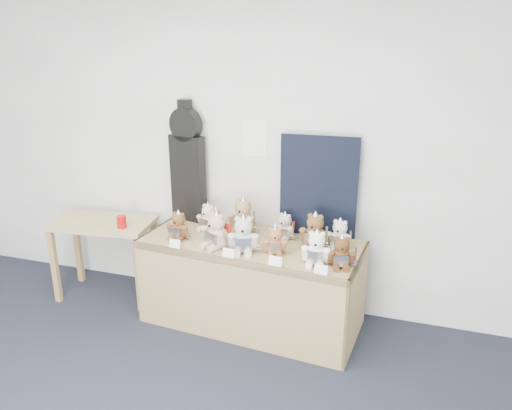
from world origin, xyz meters
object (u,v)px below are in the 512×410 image
(red_cup, at_px, (122,222))
(teddy_front_end, at_px, (342,253))
(teddy_front_right, at_px, (275,242))
(teddy_back_centre_right, at_px, (285,227))
(teddy_front_left, at_px, (216,232))
(teddy_back_right, at_px, (315,232))
(side_table, at_px, (104,234))
(teddy_front_far_left, at_px, (179,227))
(teddy_back_left, at_px, (208,218))
(teddy_front_centre, at_px, (243,236))
(display_table, at_px, (248,263))
(teddy_back_far_left, at_px, (215,219))
(teddy_front_far_right, at_px, (316,249))
(teddy_back_end, at_px, (339,235))
(teddy_back_centre_left, at_px, (243,217))
(guitar_case, at_px, (187,163))

(red_cup, bearing_deg, teddy_front_end, -5.60)
(teddy_front_right, height_order, teddy_back_centre_right, teddy_back_centre_right)
(teddy_front_left, relative_size, teddy_front_right, 1.32)
(teddy_back_right, bearing_deg, teddy_front_right, -130.35)
(side_table, bearing_deg, teddy_front_far_left, -18.02)
(red_cup, distance_m, teddy_back_left, 0.75)
(teddy_front_centre, bearing_deg, display_table, 81.23)
(teddy_back_right, xyz_separation_m, teddy_back_far_left, (-0.88, 0.11, -0.04))
(display_table, height_order, teddy_back_left, teddy_back_left)
(teddy_front_left, height_order, teddy_back_far_left, teddy_front_left)
(teddy_front_centre, relative_size, teddy_back_far_left, 1.53)
(red_cup, relative_size, teddy_back_right, 0.35)
(teddy_front_far_right, bearing_deg, teddy_back_left, 155.98)
(red_cup, relative_size, teddy_front_far_left, 0.42)
(display_table, distance_m, teddy_back_end, 0.76)
(teddy_front_centre, xyz_separation_m, teddy_back_left, (-0.44, 0.34, -0.03))
(side_table, relative_size, teddy_front_far_right, 3.25)
(teddy_back_left, distance_m, teddy_back_right, 0.94)
(teddy_front_left, height_order, teddy_front_centre, teddy_front_centre)
(display_table, bearing_deg, teddy_back_right, 18.83)
(side_table, distance_m, teddy_back_centre_right, 1.66)
(red_cup, bearing_deg, display_table, -0.99)
(teddy_back_centre_left, bearing_deg, teddy_back_centre_right, -1.82)
(guitar_case, relative_size, teddy_back_centre_right, 4.36)
(teddy_front_left, xyz_separation_m, teddy_front_far_right, (0.80, -0.06, -0.01))
(teddy_front_left, relative_size, teddy_back_left, 1.26)
(teddy_front_centre, relative_size, teddy_back_right, 1.05)
(teddy_front_left, xyz_separation_m, teddy_back_end, (0.91, 0.27, -0.02))
(side_table, relative_size, teddy_back_centre_left, 2.85)
(teddy_front_left, relative_size, teddy_back_right, 1.04)
(teddy_back_centre_left, xyz_separation_m, teddy_back_centre_right, (0.37, -0.04, -0.03))
(teddy_back_far_left, bearing_deg, teddy_back_centre_left, 14.75)
(teddy_back_centre_left, height_order, teddy_back_centre_right, teddy_back_centre_left)
(teddy_back_centre_left, bearing_deg, teddy_back_left, -166.29)
(teddy_front_right, distance_m, teddy_back_left, 0.74)
(teddy_back_end, bearing_deg, side_table, -171.78)
(teddy_front_far_left, bearing_deg, guitar_case, 107.88)
(display_table, relative_size, teddy_front_right, 7.51)
(teddy_back_centre_left, xyz_separation_m, teddy_back_far_left, (-0.24, -0.02, -0.05))
(teddy_back_centre_right, distance_m, teddy_back_right, 0.28)
(teddy_back_centre_left, distance_m, teddy_back_far_left, 0.25)
(teddy_front_right, bearing_deg, teddy_back_right, 26.03)
(guitar_case, relative_size, teddy_front_right, 4.40)
(display_table, bearing_deg, guitar_case, 155.41)
(teddy_back_far_left, bearing_deg, teddy_front_end, -9.51)
(guitar_case, bearing_deg, teddy_front_far_right, -10.94)
(teddy_back_far_left, bearing_deg, side_table, -162.52)
(teddy_front_end, bearing_deg, teddy_back_far_left, 149.24)
(teddy_front_right, bearing_deg, teddy_back_left, 140.62)
(red_cup, relative_size, teddy_front_centre, 0.34)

